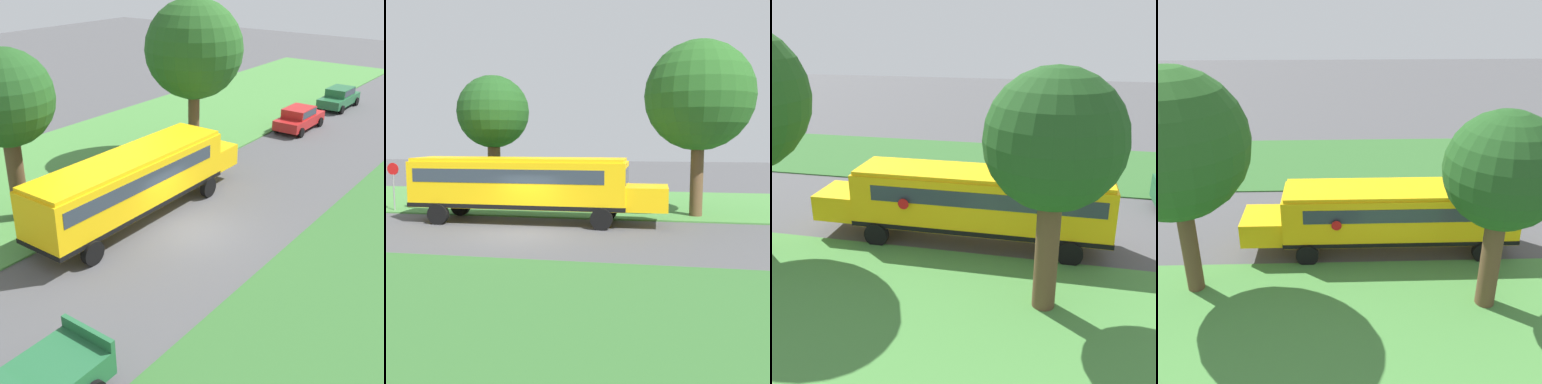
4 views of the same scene
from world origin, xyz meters
The scene contains 8 objects.
ground_plane centered at (0.00, 0.00, 0.00)m, with size 120.00×120.00×0.00m, color #4C4C4F.
grass_verge centered at (-10.00, 0.00, 0.04)m, with size 12.00×80.00×0.08m, color #47843D.
grass_far_side centered at (9.00, 0.00, 0.04)m, with size 10.00×80.00×0.07m, color #33662D.
school_bus centered at (-2.76, -0.55, 1.92)m, with size 2.84×12.42×3.16m.
oak_tree_beside_bus centered at (-7.08, -3.69, 5.54)m, with size 4.17×4.17×7.71m.
oak_tree_roadside_mid centered at (-5.61, 7.77, 6.26)m, with size 5.55×5.55×9.01m.
stop_sign centered at (-4.60, -8.72, 1.74)m, with size 0.08×0.68×2.74m.
trash_bin centered at (-5.80, -8.28, 0.45)m, with size 0.56×0.56×0.90m, color #2D4C33.
Camera 2 is at (18.22, 5.72, 4.15)m, focal length 42.00 mm.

